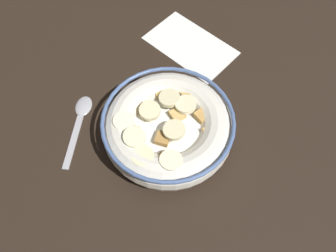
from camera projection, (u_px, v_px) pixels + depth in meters
The scene contains 4 objects.
ground_plane at pixel (168, 139), 51.97cm from camera, with size 125.71×125.71×2.00cm, color black.
cereal_bowl at pixel (168, 127), 48.69cm from camera, with size 19.28×19.28×5.70cm.
spoon at pixel (80, 115), 52.58cm from camera, with size 4.04×13.20×0.80cm.
folded_napkin at pixel (190, 45), 60.20cm from camera, with size 15.78×9.47×0.30cm, color white.
Camera 1 is at (-6.80, 23.08, 45.11)cm, focal length 35.41 mm.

